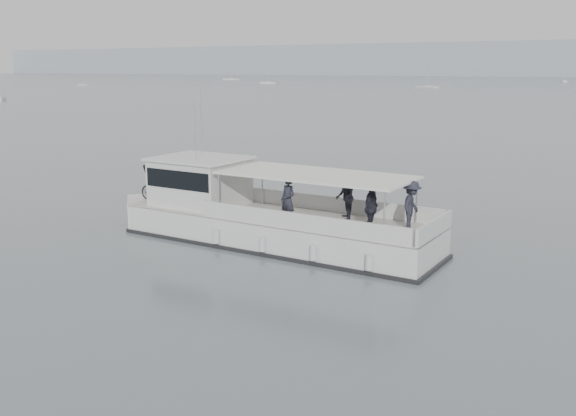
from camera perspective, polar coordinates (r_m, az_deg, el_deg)
The scene contains 3 objects.
ground at distance 28.46m, azimuth -2.01°, elevation -2.25°, with size 1400.00×1400.00×0.00m, color slate.
tour_boat at distance 27.14m, azimuth -3.32°, elevation -0.69°, with size 15.40×4.23×6.44m.
moored_fleet at distance 220.92m, azimuth 15.11°, elevation 10.20°, with size 425.89×313.46×10.86m.
Camera 1 is at (14.72, -23.27, 7.19)m, focal length 40.00 mm.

